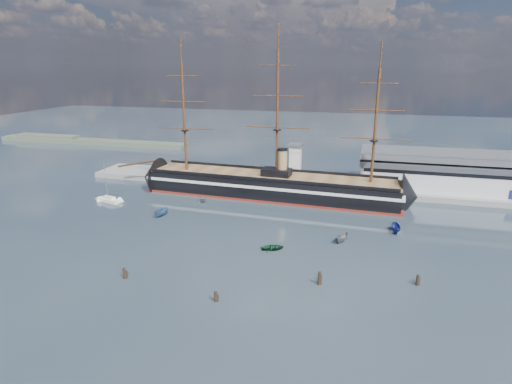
# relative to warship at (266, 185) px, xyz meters

# --- Properties ---
(ground) EXTENTS (600.00, 600.00, 0.00)m
(ground) POSITION_rel_warship_xyz_m (5.03, -20.00, -4.04)
(ground) COLOR #232F3A
(ground) RESTS_ON ground
(quay) EXTENTS (180.00, 18.00, 2.00)m
(quay) POSITION_rel_warship_xyz_m (15.03, 16.00, -4.04)
(quay) COLOR slate
(quay) RESTS_ON ground
(warehouse) EXTENTS (63.00, 21.00, 11.60)m
(warehouse) POSITION_rel_warship_xyz_m (63.03, 20.00, 3.95)
(warehouse) COLOR #B7BABC
(warehouse) RESTS_ON ground
(quay_tower) EXTENTS (5.00, 5.00, 15.00)m
(quay_tower) POSITION_rel_warship_xyz_m (8.03, 13.00, 5.72)
(quay_tower) COLOR silver
(quay_tower) RESTS_ON ground
(shoreline) EXTENTS (120.00, 10.00, 4.00)m
(shoreline) POSITION_rel_warship_xyz_m (-134.20, 75.00, -2.59)
(shoreline) COLOR #3F4C38
(shoreline) RESTS_ON ground
(warship) EXTENTS (113.26, 20.64, 53.94)m
(warship) POSITION_rel_warship_xyz_m (0.00, 0.00, 0.00)
(warship) COLOR black
(warship) RESTS_ON ground
(sailboat) EXTENTS (8.96, 4.96, 13.76)m
(sailboat) POSITION_rel_warship_xyz_m (-50.15, -20.41, -3.16)
(sailboat) COLOR white
(sailboat) RESTS_ON ground
(motorboat_a) EXTENTS (7.19, 3.44, 2.77)m
(motorboat_a) POSITION_rel_warship_xyz_m (-26.23, -29.07, -4.04)
(motorboat_a) COLOR #315681
(motorboat_a) RESTS_ON ground
(motorboat_b) EXTENTS (2.70, 3.91, 1.69)m
(motorboat_b) POSITION_rel_warship_xyz_m (12.59, -44.14, -4.04)
(motorboat_b) COLOR #113721
(motorboat_b) RESTS_ON ground
(motorboat_c) EXTENTS (6.85, 4.51, 2.57)m
(motorboat_c) POSITION_rel_warship_xyz_m (29.20, -34.84, -4.04)
(motorboat_c) COLOR slate
(motorboat_c) RESTS_ON ground
(motorboat_d) EXTENTS (5.63, 6.43, 2.21)m
(motorboat_d) POSITION_rel_warship_xyz_m (-19.26, -12.44, -4.04)
(motorboat_d) COLOR slate
(motorboat_d) RESTS_ON ground
(motorboat_f) EXTENTS (7.35, 3.20, 2.87)m
(motorboat_f) POSITION_rel_warship_xyz_m (43.31, -24.18, -4.04)
(motorboat_f) COLOR navy
(motorboat_f) RESTS_ON ground
(piling_near_left) EXTENTS (0.64, 0.64, 3.19)m
(piling_near_left) POSITION_rel_warship_xyz_m (-15.47, -67.45, -4.04)
(piling_near_left) COLOR black
(piling_near_left) RESTS_ON ground
(piling_near_mid) EXTENTS (0.64, 0.64, 2.90)m
(piling_near_mid) POSITION_rel_warship_xyz_m (7.17, -71.20, -4.04)
(piling_near_mid) COLOR black
(piling_near_mid) RESTS_ON ground
(piling_near_right) EXTENTS (0.64, 0.64, 3.73)m
(piling_near_right) POSITION_rel_warship_xyz_m (26.18, -59.10, -4.04)
(piling_near_right) COLOR black
(piling_near_right) RESTS_ON ground
(piling_far_right) EXTENTS (0.64, 0.64, 3.15)m
(piling_far_right) POSITION_rel_warship_xyz_m (46.41, -53.96, -4.04)
(piling_far_right) COLOR black
(piling_far_right) RESTS_ON ground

